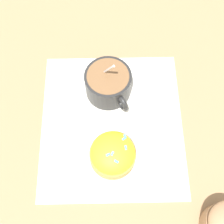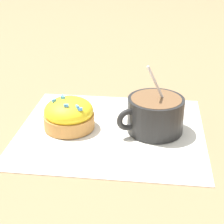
% 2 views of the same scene
% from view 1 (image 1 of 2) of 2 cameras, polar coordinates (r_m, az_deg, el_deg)
% --- Properties ---
extents(ground_plane, '(3.00, 3.00, 0.00)m').
position_cam_1_polar(ground_plane, '(0.60, -0.02, -2.08)').
color(ground_plane, '#93704C').
extents(paper_napkin, '(0.32, 0.29, 0.00)m').
position_cam_1_polar(paper_napkin, '(0.60, -0.02, -2.02)').
color(paper_napkin, white).
rests_on(paper_napkin, ground_plane).
extents(coffee_cup, '(0.10, 0.09, 0.11)m').
position_cam_1_polar(coffee_cup, '(0.60, -0.66, 5.27)').
color(coffee_cup, black).
rests_on(coffee_cup, paper_napkin).
extents(frosted_pastry, '(0.08, 0.08, 0.05)m').
position_cam_1_polar(frosted_pastry, '(0.55, 0.12, -7.66)').
color(frosted_pastry, '#C18442').
rests_on(frosted_pastry, paper_napkin).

